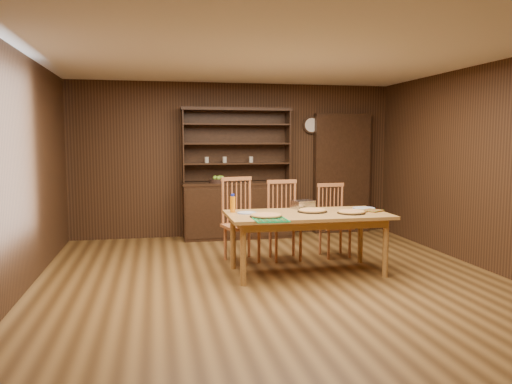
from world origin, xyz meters
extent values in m
plane|color=brown|center=(0.00, 0.00, 0.00)|extent=(6.00, 6.00, 0.00)
plane|color=white|center=(0.00, 0.00, 2.60)|extent=(6.00, 6.00, 0.00)
plane|color=#3E2513|center=(0.00, 3.00, 1.30)|extent=(5.50, 0.00, 5.50)
plane|color=#3E2513|center=(0.00, -3.00, 1.30)|extent=(5.50, 0.00, 5.50)
plane|color=#3E2513|center=(-2.75, 0.00, 1.30)|extent=(0.00, 6.00, 6.00)
plane|color=#3E2513|center=(2.75, 0.00, 1.30)|extent=(0.00, 6.00, 6.00)
cube|color=#321D10|center=(0.00, 2.74, 0.45)|extent=(1.80, 0.50, 0.90)
cube|color=#321D10|center=(0.00, 2.74, 0.92)|extent=(1.84, 0.52, 0.04)
cube|color=#321D10|center=(0.00, 2.97, 1.55)|extent=(1.80, 0.02, 1.20)
cube|color=#321D10|center=(-0.89, 2.82, 1.55)|extent=(0.02, 0.32, 1.20)
cube|color=#321D10|center=(0.89, 2.82, 1.55)|extent=(0.02, 0.32, 1.20)
cube|color=#321D10|center=(0.00, 2.82, 2.15)|extent=(1.84, 0.34, 0.05)
cylinder|color=#A7A28D|center=(-0.50, 2.82, 1.31)|extent=(0.07, 0.07, 0.10)
cylinder|color=#A7A28D|center=(-0.20, 2.82, 1.31)|extent=(0.07, 0.07, 0.10)
cube|color=#321D10|center=(1.90, 2.90, 1.05)|extent=(1.00, 0.18, 2.10)
cylinder|color=#321D10|center=(1.35, 2.96, 1.90)|extent=(0.30, 0.04, 0.30)
cylinder|color=white|center=(1.35, 2.94, 1.90)|extent=(0.24, 0.01, 0.24)
cube|color=#B7863F|center=(0.48, 0.34, 0.73)|extent=(1.97, 0.98, 0.04)
cylinder|color=#B7863F|center=(-0.39, -0.03, 0.35)|extent=(0.07, 0.07, 0.71)
cylinder|color=#B7863F|center=(-0.39, 0.72, 0.35)|extent=(0.07, 0.07, 0.71)
cylinder|color=#B7863F|center=(1.34, -0.03, 0.35)|extent=(0.07, 0.07, 0.71)
cylinder|color=#B7863F|center=(1.34, 0.72, 0.35)|extent=(0.07, 0.07, 0.71)
cube|color=#C07241|center=(-0.21, 1.09, 0.48)|extent=(0.55, 0.54, 0.04)
cylinder|color=#C07241|center=(-0.35, 0.89, 0.23)|extent=(0.04, 0.04, 0.46)
cylinder|color=#C07241|center=(-0.42, 1.21, 0.23)|extent=(0.04, 0.04, 0.46)
cylinder|color=#C07241|center=(0.00, 0.97, 0.23)|extent=(0.04, 0.04, 0.46)
cylinder|color=#C07241|center=(-0.07, 1.29, 0.23)|extent=(0.04, 0.04, 0.46)
cube|color=#C07241|center=(-0.25, 1.27, 1.11)|extent=(0.44, 0.13, 0.05)
cube|color=#C07241|center=(0.39, 1.08, 0.46)|extent=(0.46, 0.44, 0.04)
cylinder|color=#C07241|center=(0.23, 0.91, 0.22)|extent=(0.04, 0.04, 0.44)
cylinder|color=#C07241|center=(0.22, 1.23, 0.22)|extent=(0.04, 0.04, 0.44)
cylinder|color=#C07241|center=(0.57, 0.92, 0.22)|extent=(0.04, 0.04, 0.44)
cylinder|color=#C07241|center=(0.56, 1.24, 0.22)|extent=(0.04, 0.04, 0.44)
cube|color=#C07241|center=(0.39, 1.26, 1.06)|extent=(0.43, 0.05, 0.05)
cube|color=#C07241|center=(1.13, 1.12, 0.43)|extent=(0.45, 0.43, 0.04)
cylinder|color=#C07241|center=(0.98, 0.96, 0.21)|extent=(0.04, 0.04, 0.41)
cylinder|color=#C07241|center=(0.96, 1.26, 0.21)|extent=(0.04, 0.04, 0.41)
cylinder|color=#C07241|center=(1.30, 0.98, 0.21)|extent=(0.04, 0.04, 0.41)
cylinder|color=#C07241|center=(1.28, 1.28, 0.21)|extent=(0.04, 0.04, 0.41)
cube|color=#C07241|center=(1.12, 1.29, 1.00)|extent=(0.40, 0.06, 0.05)
cylinder|color=black|center=(-0.09, 0.14, 0.76)|extent=(0.38, 0.38, 0.01)
cylinder|color=tan|center=(-0.09, 0.14, 0.77)|extent=(0.35, 0.35, 0.02)
torus|color=#C09545|center=(-0.09, 0.14, 0.77)|extent=(0.36, 0.36, 0.03)
cylinder|color=black|center=(0.99, 0.21, 0.76)|extent=(0.35, 0.35, 0.01)
cylinder|color=tan|center=(0.99, 0.21, 0.77)|extent=(0.32, 0.32, 0.02)
torus|color=#C09545|center=(0.99, 0.21, 0.77)|extent=(0.33, 0.33, 0.03)
cylinder|color=black|center=(0.57, 0.42, 0.76)|extent=(0.37, 0.37, 0.01)
cylinder|color=tan|center=(0.57, 0.42, 0.77)|extent=(0.34, 0.34, 0.02)
torus|color=#C09545|center=(0.57, 0.42, 0.77)|extent=(0.34, 0.34, 0.03)
cylinder|color=white|center=(-0.26, 0.46, 0.76)|extent=(0.23, 0.23, 0.01)
torus|color=#304C92|center=(-0.26, 0.46, 0.76)|extent=(0.24, 0.24, 0.01)
cylinder|color=white|center=(1.31, 0.56, 0.76)|extent=(0.29, 0.29, 0.01)
torus|color=#304C92|center=(1.31, 0.56, 0.76)|extent=(0.29, 0.29, 0.01)
cube|color=silver|center=(0.54, 0.75, 0.80)|extent=(0.31, 0.27, 0.11)
cylinder|color=orange|center=(-0.41, 0.59, 0.85)|extent=(0.06, 0.06, 0.20)
cylinder|color=#1525AD|center=(-0.41, 0.59, 0.97)|extent=(0.04, 0.04, 0.03)
cube|color=#AD1513|center=(1.32, 0.33, 0.76)|extent=(0.30, 0.30, 0.02)
cube|color=#AD1513|center=(1.19, 0.37, 0.76)|extent=(0.28, 0.28, 0.01)
cylinder|color=black|center=(-0.33, 2.69, 0.97)|extent=(0.30, 0.30, 0.06)
sphere|color=#7EAA2D|center=(-0.38, 2.69, 1.02)|extent=(0.08, 0.08, 0.08)
sphere|color=#7EAA2D|center=(-0.30, 2.72, 1.02)|extent=(0.08, 0.08, 0.08)
sphere|color=#7EAA2D|center=(-0.33, 2.64, 1.02)|extent=(0.08, 0.08, 0.08)
sphere|color=#7EAA2D|center=(-0.27, 2.67, 1.02)|extent=(0.08, 0.08, 0.08)
camera|label=1|loc=(-1.34, -5.46, 1.65)|focal=35.00mm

